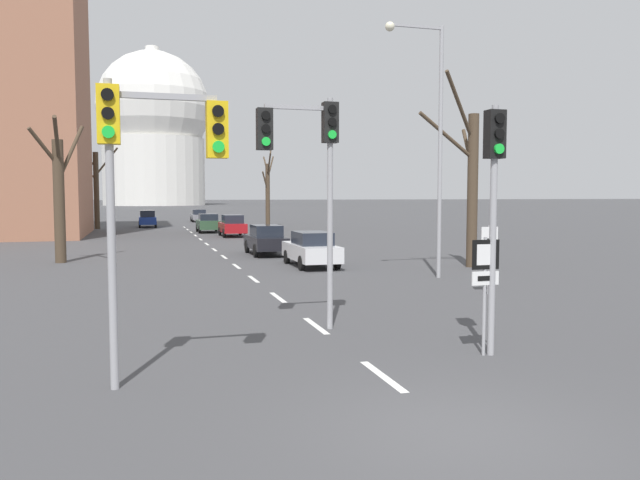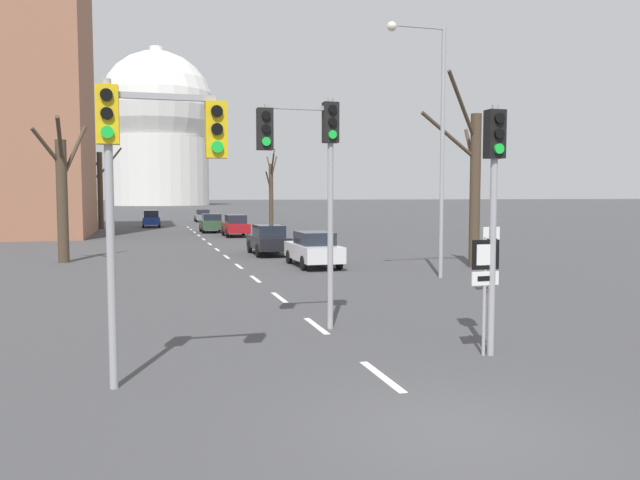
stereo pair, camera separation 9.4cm
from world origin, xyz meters
The scene contains 31 objects.
ground_plane centered at (0.00, 0.00, 0.00)m, with size 800.00×800.00×0.00m, color #424244.
lane_stripe_0 centered at (0.00, 2.77, 0.00)m, with size 0.16×2.00×0.01m, color silver.
lane_stripe_1 centered at (0.00, 7.27, 0.00)m, with size 0.16×2.00×0.01m, color silver.
lane_stripe_2 centered at (0.00, 11.77, 0.00)m, with size 0.16×2.00×0.01m, color silver.
lane_stripe_3 centered at (0.00, 16.27, 0.00)m, with size 0.16×2.00×0.01m, color silver.
lane_stripe_4 centered at (0.00, 20.77, 0.00)m, with size 0.16×2.00×0.01m, color silver.
lane_stripe_5 centered at (0.00, 25.27, 0.00)m, with size 0.16×2.00×0.01m, color silver.
lane_stripe_6 centered at (0.00, 29.77, 0.00)m, with size 0.16×2.00×0.01m, color silver.
lane_stripe_7 centered at (0.00, 34.27, 0.00)m, with size 0.16×2.00×0.01m, color silver.
lane_stripe_8 centered at (0.00, 38.77, 0.00)m, with size 0.16×2.00×0.01m, color silver.
lane_stripe_9 centered at (0.00, 43.27, 0.00)m, with size 0.16×2.00×0.01m, color silver.
lane_stripe_10 centered at (0.00, 47.77, 0.00)m, with size 0.16×2.00×0.01m, color silver.
lane_stripe_11 centered at (0.00, 52.27, 0.00)m, with size 0.16×2.00×0.01m, color silver.
lane_stripe_12 centered at (0.00, 56.77, 0.00)m, with size 0.16×2.00×0.01m, color silver.
traffic_signal_near_right centered at (2.68, 3.56, 3.52)m, with size 0.36×0.34×5.05m.
traffic_signal_near_left centered at (-4.01, 3.32, 3.91)m, with size 2.12×0.34×5.16m.
traffic_signal_centre_tall centered at (-0.29, 6.86, 4.22)m, with size 1.95×0.34×5.57m.
route_sign_post centered at (2.52, 3.57, 1.64)m, with size 0.60×0.08×2.42m.
speed_limit_sign centered at (6.81, 10.50, 1.53)m, with size 0.60×0.08×2.27m.
street_lamp_right centered at (6.72, 14.68, 5.88)m, with size 2.41×0.36×9.74m.
sedan_near_left centered at (-3.57, 57.72, 0.85)m, with size 1.74×4.31×1.71m.
sedan_near_right centered at (3.28, 19.78, 0.81)m, with size 1.80×4.54×1.60m.
sedan_mid_centre centered at (2.36, 25.84, 0.84)m, with size 1.79×4.43×1.63m.
sedan_far_left centered at (1.41, 47.15, 0.82)m, with size 1.86×4.03×1.62m.
sedan_far_right centered at (2.69, 41.22, 0.87)m, with size 1.81×4.30×1.71m.
sedan_distant_centre centered at (2.54, 69.05, 0.76)m, with size 1.84×3.88×1.50m.
bare_tree_left_near centered at (-8.29, 55.55, 4.07)m, with size 4.59×2.10×8.57m.
bare_tree_right_near centered at (10.10, 17.59, 3.83)m, with size 3.15×2.74×8.49m.
bare_tree_left_far centered at (-7.91, 24.58, 3.33)m, with size 2.31×3.86×6.77m.
bare_tree_right_far centered at (8.05, 53.92, 3.81)m, with size 1.68×4.84×8.00m.
capitol_dome centered at (0.00, 195.45, 23.87)m, with size 34.69×34.69×49.00m.
Camera 2 is at (-4.04, -7.56, 3.27)m, focal length 35.00 mm.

